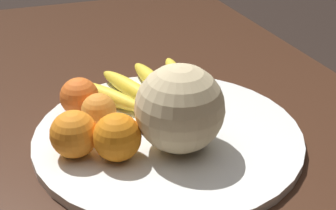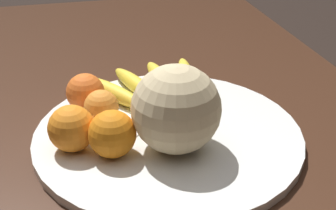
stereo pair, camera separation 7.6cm
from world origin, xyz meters
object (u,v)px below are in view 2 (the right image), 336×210
produce_tag (129,134)px  orange_back_left (85,92)px  melon (176,109)px  orange_mid_center (112,134)px  kitchen_table (139,163)px  orange_front_right (72,128)px  banana_bunch (150,84)px  fruit_bowl (168,135)px  orange_front_left (101,107)px

produce_tag → orange_back_left: bearing=68.6°
melon → orange_mid_center: melon is taller
melon → produce_tag: bearing=50.4°
kitchen_table → melon: bearing=-158.9°
melon → orange_mid_center: 0.10m
kitchen_table → orange_back_left: (0.05, 0.08, 0.14)m
orange_front_right → orange_mid_center: 0.07m
melon → orange_back_left: 0.21m
banana_bunch → orange_front_right: 0.23m
fruit_bowl → kitchen_table: bearing=34.9°
melon → banana_bunch: melon is taller
kitchen_table → melon: size_ratio=11.47×
melon → fruit_bowl: bearing=0.7°
melon → orange_mid_center: bearing=87.8°
orange_front_right → produce_tag: bearing=-78.0°
kitchen_table → orange_front_right: 0.20m
kitchen_table → produce_tag: bearing=157.9°
banana_bunch → orange_mid_center: 0.22m
kitchen_table → orange_mid_center: size_ratio=21.52×
kitchen_table → orange_mid_center: orange_mid_center is taller
melon → kitchen_table: bearing=21.1°
banana_bunch → kitchen_table: bearing=141.9°
melon → orange_back_left: bearing=38.8°
kitchen_table → orange_back_left: size_ratio=23.22×
fruit_bowl → orange_front_right: size_ratio=6.08×
fruit_bowl → melon: (-0.05, -0.00, 0.08)m
fruit_bowl → orange_back_left: orange_back_left is taller
kitchen_table → orange_mid_center: 0.18m
orange_mid_center → produce_tag: (0.05, -0.03, -0.04)m
fruit_bowl → orange_mid_center: size_ratio=6.05×
melon → banana_bunch: bearing=0.0°
orange_front_right → orange_mid_center: bearing=-117.8°
orange_back_left → produce_tag: 0.13m
orange_front_left → produce_tag: orange_front_left is taller
orange_front_right → orange_mid_center: same height
kitchen_table → melon: (-0.11, -0.04, 0.17)m
produce_tag → fruit_bowl: bearing=-55.4°
kitchen_table → banana_bunch: (0.09, -0.04, 0.12)m
melon → orange_front_right: melon is taller
orange_mid_center → orange_back_left: 0.16m
orange_front_left → orange_front_right: 0.09m
kitchen_table → melon: melon is taller
banana_bunch → produce_tag: (-0.15, 0.07, -0.01)m
orange_front_right → orange_front_left: bearing=-36.9°
fruit_bowl → orange_front_left: (0.06, 0.10, 0.04)m
fruit_bowl → orange_front_left: bearing=61.9°
kitchen_table → orange_back_left: 0.17m
orange_back_left → kitchen_table: bearing=-119.2°
orange_front_left → melon: bearing=-135.4°
melon → produce_tag: 0.11m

